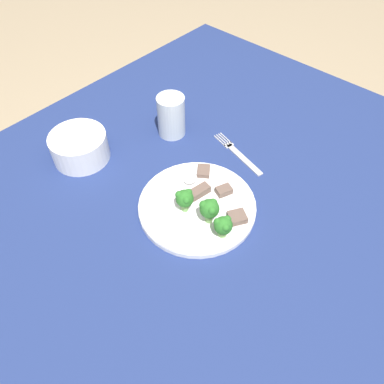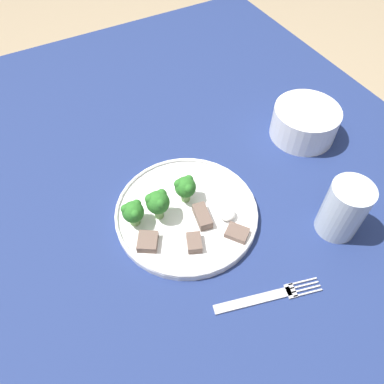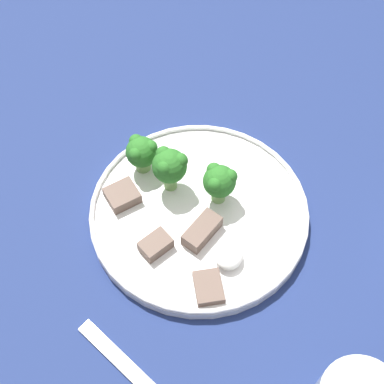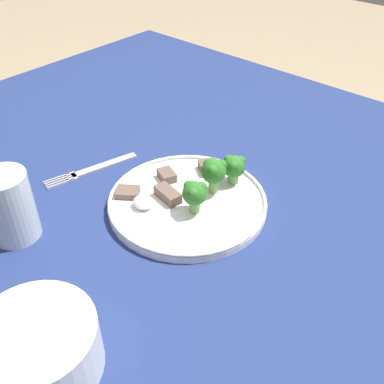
# 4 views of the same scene
# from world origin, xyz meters

# --- Properties ---
(table) EXTENTS (1.40, 1.16, 0.71)m
(table) POSITION_xyz_m (0.00, 0.00, 0.63)
(table) COLOR navy
(table) RESTS_ON ground_plane
(dinner_plate) EXTENTS (0.26, 0.26, 0.02)m
(dinner_plate) POSITION_xyz_m (0.01, 0.01, 0.71)
(dinner_plate) COLOR white
(dinner_plate) RESTS_ON table
(fork) EXTENTS (0.06, 0.18, 0.00)m
(fork) POSITION_xyz_m (0.21, 0.04, 0.71)
(fork) COLOR #B2B2B7
(fork) RESTS_ON table
(cream_bowl) EXTENTS (0.14, 0.14, 0.07)m
(cream_bowl) POSITION_xyz_m (-0.06, 0.33, 0.74)
(cream_bowl) COLOR white
(cream_bowl) RESTS_ON table
(drinking_glass) EXTENTS (0.07, 0.07, 0.11)m
(drinking_glass) POSITION_xyz_m (0.16, 0.23, 0.75)
(drinking_glass) COLOR silver
(drinking_glass) RESTS_ON table
(broccoli_floret_near_rim_left) EXTENTS (0.04, 0.04, 0.05)m
(broccoli_floret_near_rim_left) POSITION_xyz_m (-0.02, -0.08, 0.75)
(broccoli_floret_near_rim_left) COLOR #709E56
(broccoli_floret_near_rim_left) RESTS_ON dinner_plate
(broccoli_floret_center_left) EXTENTS (0.04, 0.04, 0.06)m
(broccoli_floret_center_left) POSITION_xyz_m (-0.02, 0.02, 0.75)
(broccoli_floret_center_left) COLOR #709E56
(broccoli_floret_center_left) RESTS_ON dinner_plate
(broccoli_floret_back_left) EXTENTS (0.04, 0.04, 0.06)m
(broccoli_floret_back_left) POSITION_xyz_m (-0.01, -0.04, 0.76)
(broccoli_floret_back_left) COLOR #709E56
(broccoli_floret_back_left) RESTS_ON dinner_plate
(meat_slice_front_slice) EXTENTS (0.05, 0.03, 0.02)m
(meat_slice_front_slice) POSITION_xyz_m (0.03, 0.02, 0.73)
(meat_slice_front_slice) COLOR brown
(meat_slice_front_slice) RESTS_ON dinner_plate
(meat_slice_middle_slice) EXTENTS (0.05, 0.05, 0.02)m
(meat_slice_middle_slice) POSITION_xyz_m (0.03, -0.08, 0.73)
(meat_slice_middle_slice) COLOR brown
(meat_slice_middle_slice) RESTS_ON dinner_plate
(meat_slice_rear_slice) EXTENTS (0.05, 0.05, 0.01)m
(meat_slice_rear_slice) POSITION_xyz_m (0.09, 0.06, 0.72)
(meat_slice_rear_slice) COLOR brown
(meat_slice_rear_slice) RESTS_ON dinner_plate
(meat_slice_edge_slice) EXTENTS (0.04, 0.04, 0.02)m
(meat_slice_edge_slice) POSITION_xyz_m (0.07, -0.01, 0.73)
(meat_slice_edge_slice) COLOR brown
(meat_slice_edge_slice) RESTS_ON dinner_plate
(sauce_dollop) EXTENTS (0.03, 0.03, 0.02)m
(sauce_dollop) POSITION_xyz_m (0.05, 0.07, 0.73)
(sauce_dollop) COLOR white
(sauce_dollop) RESTS_ON dinner_plate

